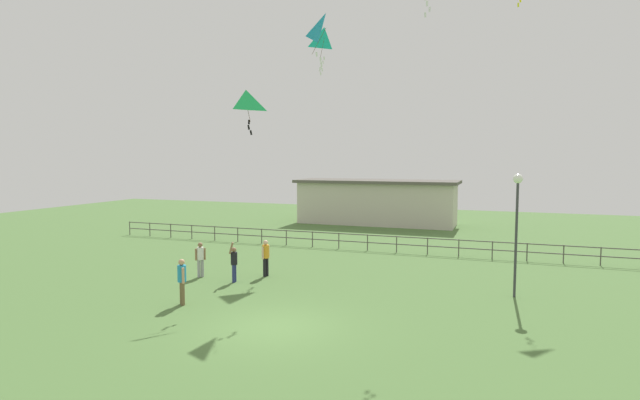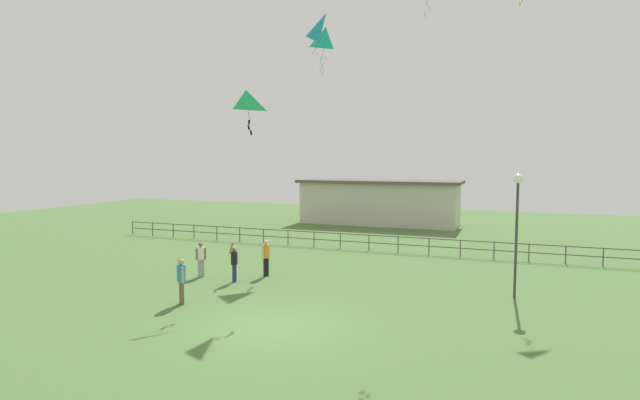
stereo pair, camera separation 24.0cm
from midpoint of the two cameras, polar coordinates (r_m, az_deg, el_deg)
The scene contains 11 objects.
ground_plane at distance 16.53m, azimuth -5.52°, elevation -14.23°, with size 80.00×80.00×0.00m, color #4C7038.
lamppost at distance 20.55m, azimuth 21.26°, elevation -0.96°, with size 0.36×0.36×4.79m.
person_0 at distance 22.19m, azimuth -10.09°, elevation -6.95°, with size 0.28×0.48×1.80m.
person_1 at distance 23.43m, azimuth -13.78°, elevation -6.36°, with size 0.37×0.36×1.59m.
person_2 at distance 19.26m, azimuth -15.83°, elevation -8.62°, with size 0.41×0.38×1.70m.
person_3 at distance 23.06m, azimuth -6.52°, elevation -6.31°, with size 0.31×0.49×1.67m.
kite_0 at distance 29.65m, azimuth 0.24°, elevation 17.87°, with size 1.19×1.19×2.59m.
kite_2 at distance 21.70m, azimuth -8.75°, elevation 10.96°, with size 1.00×1.14×1.87m.
kite_4 at distance 23.59m, azimuth 0.33°, elevation 18.91°, with size 1.08×1.03×2.46m.
waterfront_railing at distance 29.37m, azimuth 5.70°, elevation -4.57°, with size 36.03×0.06×0.95m.
pavilion_building at distance 41.43m, azimuth 6.33°, elevation -0.19°, with size 13.20×4.61×3.62m.
Camera 1 is at (6.73, -14.10, 5.37)m, focal length 28.04 mm.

